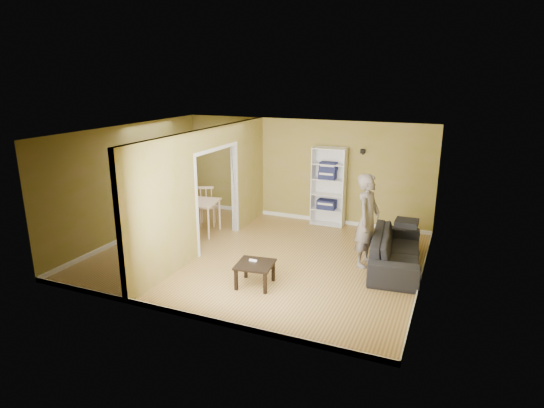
{
  "coord_description": "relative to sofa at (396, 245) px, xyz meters",
  "views": [
    {
      "loc": [
        3.69,
        -8.07,
        3.66
      ],
      "look_at": [
        0.2,
        0.2,
        1.1
      ],
      "focal_mm": 30.0,
      "sensor_mm": 36.0,
      "label": 1
    }
  ],
  "objects": [
    {
      "name": "bookshelf",
      "position": [
        -1.97,
        2.06,
        0.54
      ],
      "size": [
        0.83,
        0.36,
        1.96
      ],
      "color": "white",
      "rests_on": "ground"
    },
    {
      "name": "chair_near",
      "position": [
        -4.8,
        -0.34,
        0.02
      ],
      "size": [
        0.56,
        0.56,
        0.94
      ],
      "primitive_type": null,
      "rotation": [
        0.0,
        0.0,
        -0.39
      ],
      "color": "tan",
      "rests_on": "ground"
    },
    {
      "name": "coffee_table",
      "position": [
        -2.2,
        -1.84,
        -0.09
      ],
      "size": [
        0.64,
        0.64,
        0.43
      ],
      "rotation": [
        0.0,
        0.0,
        0.13
      ],
      "color": "black",
      "rests_on": "ground"
    },
    {
      "name": "wall_speaker",
      "position": [
        -1.2,
        2.15,
        1.45
      ],
      "size": [
        0.1,
        0.1,
        0.1
      ],
      "primitive_type": "cube",
      "color": "black",
      "rests_on": "room_shell"
    },
    {
      "name": "sofa",
      "position": [
        0.0,
        0.0,
        0.0
      ],
      "size": [
        2.43,
        1.24,
        0.89
      ],
      "primitive_type": "imported",
      "rotation": [
        0.0,
        0.0,
        1.67
      ],
      "color": "#262629",
      "rests_on": "ground"
    },
    {
      "name": "paper_box_navy_a",
      "position": [
        -2.0,
        2.01,
        0.08
      ],
      "size": [
        0.45,
        0.29,
        0.23
      ],
      "primitive_type": "cube",
      "color": "navy",
      "rests_on": "bookshelf"
    },
    {
      "name": "person",
      "position": [
        -0.57,
        -0.14,
        0.64
      ],
      "size": [
        0.88,
        0.74,
        2.17
      ],
      "primitive_type": "imported",
      "rotation": [
        0.0,
        0.0,
        1.4
      ],
      "color": "slate",
      "rests_on": "ground"
    },
    {
      "name": "chair_left",
      "position": [
        -5.52,
        0.14,
        0.02
      ],
      "size": [
        0.51,
        0.51,
        0.93
      ],
      "primitive_type": null,
      "rotation": [
        0.0,
        0.0,
        -1.8
      ],
      "color": "tan",
      "rests_on": "ground"
    },
    {
      "name": "dining_table",
      "position": [
        -4.82,
        0.18,
        0.26
      ],
      "size": [
        1.26,
        0.84,
        0.79
      ],
      "rotation": [
        0.0,
        0.0,
        0.16
      ],
      "color": "#D8B88E",
      "rests_on": "ground"
    },
    {
      "name": "room_shell",
      "position": [
        -2.7,
        -0.54,
        0.85
      ],
      "size": [
        6.5,
        6.5,
        6.5
      ],
      "color": "#AC8A4A",
      "rests_on": "ground"
    },
    {
      "name": "paper_box_navy_b",
      "position": [
        -2.01,
        2.01,
        0.84
      ],
      "size": [
        0.41,
        0.27,
        0.21
      ],
      "primitive_type": "cube",
      "color": "navy",
      "rests_on": "bookshelf"
    },
    {
      "name": "partition",
      "position": [
        -3.9,
        -0.54,
        0.85
      ],
      "size": [
        0.22,
        5.5,
        2.6
      ],
      "primitive_type": null,
      "color": "olive",
      "rests_on": "ground"
    },
    {
      "name": "paper_box_navy_c",
      "position": [
        -1.99,
        2.01,
        1.05
      ],
      "size": [
        0.41,
        0.27,
        0.21
      ],
      "primitive_type": "cube",
      "color": "navy",
      "rests_on": "bookshelf"
    },
    {
      "name": "game_controller",
      "position": [
        -2.27,
        -1.76,
        -0.01
      ],
      "size": [
        0.14,
        0.04,
        0.03
      ],
      "primitive_type": "cube",
      "color": "white",
      "rests_on": "coffee_table"
    },
    {
      "name": "chair_far",
      "position": [
        -4.74,
        0.81,
        0.08
      ],
      "size": [
        0.64,
        0.64,
        1.05
      ],
      "primitive_type": null,
      "rotation": [
        0.0,
        0.0,
        3.58
      ],
      "color": "tan",
      "rests_on": "ground"
    }
  ]
}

